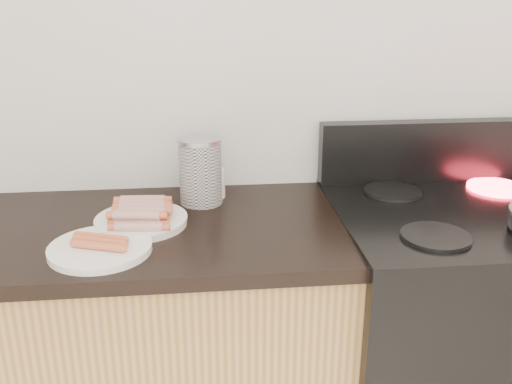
{
  "coord_description": "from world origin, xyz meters",
  "views": [
    {
      "loc": [
        0.01,
        0.22,
        1.53
      ],
      "look_at": [
        0.16,
        1.62,
        1.01
      ],
      "focal_mm": 40.0,
      "sensor_mm": 36.0,
      "label": 1
    }
  ],
  "objects": [
    {
      "name": "stove",
      "position": [
        0.78,
        1.68,
        0.46
      ],
      "size": [
        0.76,
        0.65,
        0.91
      ],
      "color": "black",
      "rests_on": "floor"
    },
    {
      "name": "main_plate",
      "position": [
        -0.15,
        1.69,
        0.91
      ],
      "size": [
        0.32,
        0.32,
        0.02
      ],
      "primitive_type": "cylinder",
      "rotation": [
        0.0,
        0.0,
        0.34
      ],
      "color": "white",
      "rests_on": "counter_slab"
    },
    {
      "name": "side_plate",
      "position": [
        -0.24,
        1.53,
        0.91
      ],
      "size": [
        0.28,
        0.28,
        0.02
      ],
      "primitive_type": "cylinder",
      "rotation": [
        0.0,
        0.0,
        -0.11
      ],
      "color": "silver",
      "rests_on": "counter_slab"
    },
    {
      "name": "mug",
      "position": [
        0.05,
        1.9,
        0.94
      ],
      "size": [
        0.08,
        0.08,
        0.09
      ],
      "primitive_type": "cylinder",
      "rotation": [
        0.0,
        0.0,
        -0.15
      ],
      "color": "white",
      "rests_on": "counter_slab"
    },
    {
      "name": "burner_far_left",
      "position": [
        0.61,
        1.84,
        0.92
      ],
      "size": [
        0.18,
        0.18,
        0.01
      ],
      "primitive_type": "cylinder",
      "color": "black",
      "rests_on": "stove"
    },
    {
      "name": "burner_near_left",
      "position": [
        0.61,
        1.51,
        0.92
      ],
      "size": [
        0.18,
        0.18,
        0.01
      ],
      "primitive_type": "cylinder",
      "color": "black",
      "rests_on": "stove"
    },
    {
      "name": "wall_back",
      "position": [
        0.0,
        2.0,
        1.3
      ],
      "size": [
        4.0,
        0.04,
        2.6
      ],
      "primitive_type": "cube",
      "color": "silver",
      "rests_on": "ground"
    },
    {
      "name": "stove_panel",
      "position": [
        0.78,
        1.96,
        1.01
      ],
      "size": [
        0.76,
        0.06,
        0.2
      ],
      "primitive_type": "cube",
      "color": "black",
      "rests_on": "stove"
    },
    {
      "name": "hotdog_pile",
      "position": [
        -0.15,
        1.69,
        0.94
      ],
      "size": [
        0.13,
        0.22,
        0.05
      ],
      "rotation": [
        0.0,
        0.0,
        -0.15
      ],
      "color": "#9D3023",
      "rests_on": "main_plate"
    },
    {
      "name": "canister",
      "position": [
        0.01,
        1.85,
        1.0
      ],
      "size": [
        0.13,
        0.13,
        0.2
      ],
      "rotation": [
        0.0,
        0.0,
        0.25
      ],
      "color": "white",
      "rests_on": "counter_slab"
    },
    {
      "name": "burner_far_right",
      "position": [
        0.95,
        1.84,
        0.92
      ],
      "size": [
        0.18,
        0.18,
        0.01
      ],
      "primitive_type": "cylinder",
      "color": "#FF1E2D",
      "rests_on": "stove"
    },
    {
      "name": "plain_sausages",
      "position": [
        -0.24,
        1.53,
        0.93
      ],
      "size": [
        0.13,
        0.11,
        0.02
      ],
      "rotation": [
        0.0,
        0.0,
        -0.34
      ],
      "color": "orange",
      "rests_on": "side_plate"
    }
  ]
}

